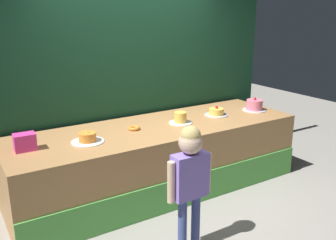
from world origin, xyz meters
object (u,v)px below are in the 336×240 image
Objects in this scene: pink_box at (25,142)px; cake_far_right at (254,105)px; cake_far_left at (87,138)px; cake_center_right at (216,112)px; cake_center_left at (180,118)px; donut at (134,128)px; child_figure at (190,172)px.

cake_far_right reaches higher than pink_box.
cake_far_right is at bearing -1.55° from pink_box.
cake_center_right is at bearing 3.13° from cake_far_left.
cake_center_left is at bearing 178.30° from cake_far_right.
cake_center_left is at bearing -1.46° from pink_box.
donut is (1.21, 0.02, -0.07)m from pink_box.
cake_center_left is (1.21, 0.05, 0.02)m from cake_far_left.
cake_far_right is (1.21, -0.04, 0.01)m from cake_center_left.
donut is at bearing 176.73° from cake_far_right.
cake_far_left is at bearing 115.86° from child_figure.
donut is at bearing 86.85° from child_figure.
donut is 0.45× the size of cake_center_right.
pink_box is at bearing 170.81° from cake_far_left.
cake_center_left is at bearing 59.90° from child_figure.
cake_center_left is at bearing 2.45° from cake_far_left.
cake_far_left is at bearing -9.19° from pink_box.
child_figure is 5.83× the size of pink_box.
pink_box is 0.72× the size of cake_center_left.
cake_center_right is at bearing 43.39° from child_figure.
cake_far_right is (1.82, -0.10, 0.05)m from donut.
cake_center_left is 1.21m from cake_far_right.
donut is 0.49× the size of cake_center_left.
pink_box is (-1.15, 1.21, 0.13)m from child_figure.
cake_far_right is at bearing -1.70° from cake_center_left.
cake_center_right is at bearing -0.95° from donut.
child_figure reaches higher than pink_box.
donut is 0.62m from cake_far_left.
child_figure is at bearing -120.10° from cake_center_left.
pink_box reaches higher than cake_far_left.
child_figure is 1.35m from cake_center_left.
pink_box is at bearing -178.98° from donut.
pink_box is at bearing 178.54° from cake_center_left.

